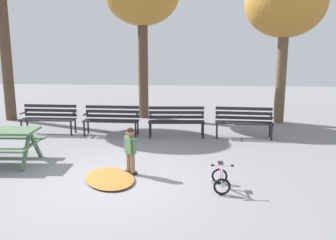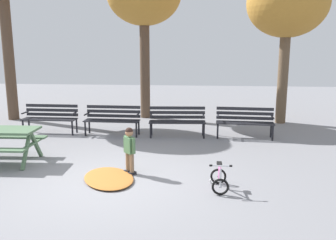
{
  "view_description": "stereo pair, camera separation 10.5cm",
  "coord_description": "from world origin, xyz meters",
  "px_view_note": "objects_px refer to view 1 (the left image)",
  "views": [
    {
      "loc": [
        1.61,
        -6.28,
        2.5
      ],
      "look_at": [
        0.95,
        1.85,
        0.85
      ],
      "focal_mm": 38.05,
      "sensor_mm": 36.0,
      "label": 1
    },
    {
      "loc": [
        1.71,
        -6.27,
        2.5
      ],
      "look_at": [
        0.95,
        1.85,
        0.85
      ],
      "focal_mm": 38.05,
      "sensor_mm": 36.0,
      "label": 2
    }
  ],
  "objects_px": {
    "park_bench_far_left": "(49,116)",
    "park_bench_right": "(176,119)",
    "kids_bicycle": "(221,178)",
    "child_standing": "(130,147)",
    "park_bench_far_right": "(244,120)",
    "park_bench_left": "(112,118)"
  },
  "relations": [
    {
      "from": "park_bench_right",
      "to": "park_bench_far_right",
      "type": "xyz_separation_m",
      "value": [
        1.91,
        0.04,
        0.0
      ]
    },
    {
      "from": "park_bench_far_left",
      "to": "park_bench_far_right",
      "type": "xyz_separation_m",
      "value": [
        5.7,
        -0.02,
        0.0
      ]
    },
    {
      "from": "park_bench_left",
      "to": "park_bench_far_left",
      "type": "bearing_deg",
      "value": 178.46
    },
    {
      "from": "child_standing",
      "to": "kids_bicycle",
      "type": "xyz_separation_m",
      "value": [
        1.76,
        -0.64,
        -0.36
      ]
    },
    {
      "from": "park_bench_right",
      "to": "kids_bicycle",
      "type": "distance_m",
      "value": 4.01
    },
    {
      "from": "park_bench_right",
      "to": "park_bench_far_right",
      "type": "bearing_deg",
      "value": 1.25
    },
    {
      "from": "kids_bicycle",
      "to": "park_bench_left",
      "type": "bearing_deg",
      "value": 127.01
    },
    {
      "from": "park_bench_left",
      "to": "child_standing",
      "type": "height_order",
      "value": "child_standing"
    },
    {
      "from": "park_bench_far_right",
      "to": "park_bench_far_left",
      "type": "bearing_deg",
      "value": 179.82
    },
    {
      "from": "park_bench_right",
      "to": "child_standing",
      "type": "relative_size",
      "value": 1.69
    },
    {
      "from": "park_bench_right",
      "to": "kids_bicycle",
      "type": "xyz_separation_m",
      "value": [
        1.03,
        -3.86,
        -0.31
      ]
    },
    {
      "from": "park_bench_right",
      "to": "child_standing",
      "type": "distance_m",
      "value": 3.31
    },
    {
      "from": "park_bench_right",
      "to": "child_standing",
      "type": "height_order",
      "value": "child_standing"
    },
    {
      "from": "park_bench_far_left",
      "to": "park_bench_right",
      "type": "bearing_deg",
      "value": -0.9
    },
    {
      "from": "park_bench_far_right",
      "to": "kids_bicycle",
      "type": "height_order",
      "value": "park_bench_far_right"
    },
    {
      "from": "park_bench_far_right",
      "to": "child_standing",
      "type": "relative_size",
      "value": 1.68
    },
    {
      "from": "child_standing",
      "to": "park_bench_far_right",
      "type": "bearing_deg",
      "value": 50.96
    },
    {
      "from": "park_bench_left",
      "to": "kids_bicycle",
      "type": "height_order",
      "value": "park_bench_left"
    },
    {
      "from": "park_bench_far_left",
      "to": "child_standing",
      "type": "height_order",
      "value": "child_standing"
    },
    {
      "from": "park_bench_far_right",
      "to": "child_standing",
      "type": "bearing_deg",
      "value": -129.04
    },
    {
      "from": "park_bench_far_right",
      "to": "child_standing",
      "type": "height_order",
      "value": "child_standing"
    },
    {
      "from": "child_standing",
      "to": "park_bench_far_left",
      "type": "bearing_deg",
      "value": 132.96
    }
  ]
}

